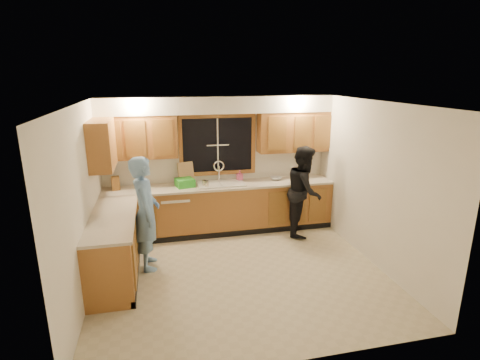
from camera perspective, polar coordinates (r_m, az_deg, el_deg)
name	(u,v)px	position (r m, az deg, el deg)	size (l,w,h in m)	color
floor	(240,272)	(5.79, 0.02, -13.87)	(4.20, 4.20, 0.00)	#C4B797
ceiling	(240,103)	(5.05, 0.02, 11.64)	(4.20, 4.20, 0.00)	silver
wall_back	(218,163)	(7.09, -3.39, 2.57)	(4.20, 4.20, 0.00)	white
wall_left	(82,204)	(5.26, -22.94, -3.38)	(3.80, 3.80, 0.00)	white
wall_right	(374,184)	(6.09, 19.69, -0.56)	(3.80, 3.80, 0.00)	white
base_cabinets_back	(221,209)	(7.03, -2.87, -4.41)	(4.20, 0.60, 0.88)	#AA6B31
base_cabinets_left	(115,247)	(5.83, -18.58, -9.67)	(0.60, 1.90, 0.88)	#AA6B31
countertop_back	(221,186)	(6.88, -2.91, -0.85)	(4.20, 0.63, 0.04)	beige
countertop_left	(113,218)	(5.65, -18.83, -5.44)	(0.63, 1.90, 0.04)	beige
upper_cabinets_left	(138,137)	(6.73, -15.35, 6.33)	(1.35, 0.33, 0.75)	#AA6B31
upper_cabinets_right	(293,132)	(7.19, 8.13, 7.29)	(1.35, 0.33, 0.75)	#AA6B31
upper_cabinets_return	(102,144)	(6.17, -20.30, 5.10)	(0.33, 0.90, 0.75)	#AA6B31
soffit	(219,105)	(6.75, -3.29, 11.37)	(4.20, 0.35, 0.30)	white
window_frame	(218,145)	(7.01, -3.42, 5.34)	(1.44, 0.03, 1.14)	black
sink	(221,187)	(6.90, -2.93, -1.09)	(0.86, 0.52, 0.57)	silver
dishwasher	(176,214)	(6.95, -9.80, -5.15)	(0.60, 0.56, 0.82)	silver
stove	(110,265)	(5.32, -19.15, -12.17)	(0.58, 0.75, 0.90)	silver
man	(146,213)	(5.77, -14.17, -4.95)	(0.63, 0.42, 1.74)	#709DD4
woman	(304,191)	(6.91, 9.77, -1.63)	(0.80, 0.62, 1.65)	black
knife_block	(116,183)	(6.87, -18.43, -0.45)	(0.13, 0.11, 0.24)	#9A662A
cutting_board	(186,173)	(6.97, -8.23, 1.10)	(0.30, 0.02, 0.40)	tan
dish_crate	(185,183)	(6.80, -8.41, -0.39)	(0.31, 0.29, 0.14)	green
soap_bottle	(240,176)	(7.06, -0.05, 0.67)	(0.10, 0.10, 0.21)	#DA5386
bowl	(276,178)	(7.20, 5.49, 0.26)	(0.22, 0.22, 0.05)	silver
can_left	(207,184)	(6.69, -5.08, -0.65)	(0.07, 0.07, 0.12)	beige
can_right	(204,183)	(6.75, -5.47, -0.52)	(0.07, 0.07, 0.12)	beige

